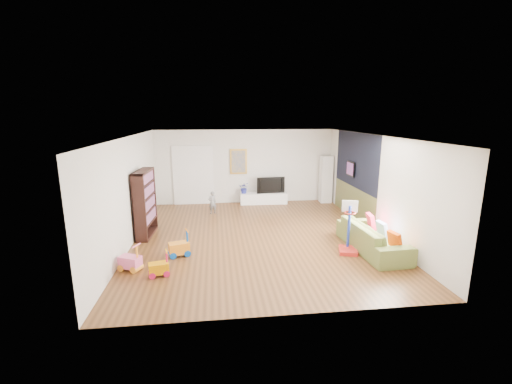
{
  "coord_description": "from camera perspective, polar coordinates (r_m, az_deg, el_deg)",
  "views": [
    {
      "loc": [
        -1.09,
        -8.71,
        3.25
      ],
      "look_at": [
        0.0,
        0.4,
        1.15
      ],
      "focal_mm": 24.0,
      "sensor_mm": 36.0,
      "label": 1
    }
  ],
  "objects": [
    {
      "name": "floor",
      "position": [
        9.36,
        0.29,
        -7.43
      ],
      "size": [
        6.5,
        7.5,
        0.0
      ],
      "primitive_type": "cube",
      "color": "brown",
      "rests_on": "ground"
    },
    {
      "name": "child",
      "position": [
        11.43,
        -7.28,
        -1.76
      ],
      "size": [
        0.33,
        0.28,
        0.76
      ],
      "primitive_type": "imported",
      "rotation": [
        0.0,
        0.0,
        3.56
      ],
      "color": "slate",
      "rests_on": "ground"
    },
    {
      "name": "tall_cabinet",
      "position": [
        13.01,
        11.57,
        2.11
      ],
      "size": [
        0.42,
        0.42,
        1.75
      ],
      "primitive_type": "cube",
      "rotation": [
        0.0,
        0.0,
        -0.04
      ],
      "color": "silver",
      "rests_on": "ground"
    },
    {
      "name": "media_console",
      "position": [
        12.67,
        1.27,
        -1.04
      ],
      "size": [
        1.73,
        0.47,
        0.4
      ],
      "primitive_type": "cube",
      "rotation": [
        0.0,
        0.0,
        -0.02
      ],
      "color": "white",
      "rests_on": "ground"
    },
    {
      "name": "olive_wainscot",
      "position": [
        11.33,
        15.84,
        -1.65
      ],
      "size": [
        0.01,
        3.2,
        1.0
      ],
      "primitive_type": "cube",
      "color": "brown",
      "rests_on": "wall_right"
    },
    {
      "name": "wall_right",
      "position": [
        9.91,
        19.29,
        1.11
      ],
      "size": [
        0.0,
        7.5,
        2.7
      ],
      "primitive_type": "cube",
      "color": "silver",
      "rests_on": "ground"
    },
    {
      "name": "wall_back",
      "position": [
        12.65,
        -1.81,
        4.24
      ],
      "size": [
        6.5,
        0.0,
        2.7
      ],
      "primitive_type": "cube",
      "color": "silver",
      "rests_on": "ground"
    },
    {
      "name": "wall_front",
      "position": [
        5.42,
        5.28,
        -7.66
      ],
      "size": [
        6.5,
        0.0,
        2.7
      ],
      "primitive_type": "cube",
      "color": "silver",
      "rests_on": "ground"
    },
    {
      "name": "ride_on_pink",
      "position": [
        7.81,
        -20.3,
        -10.16
      ],
      "size": [
        0.52,
        0.44,
        0.59
      ],
      "primitive_type": "cube",
      "rotation": [
        0.0,
        0.0,
        -0.43
      ],
      "color": "#EA5F94",
      "rests_on": "ground"
    },
    {
      "name": "ride_on_yellow",
      "position": [
        7.39,
        -15.94,
        -11.44
      ],
      "size": [
        0.44,
        0.33,
        0.53
      ],
      "primitive_type": "cube",
      "rotation": [
        0.0,
        0.0,
        0.22
      ],
      "color": "orange",
      "rests_on": "ground"
    },
    {
      "name": "vase_plant",
      "position": [
        12.52,
        -1.97,
        0.71
      ],
      "size": [
        0.42,
        0.38,
        0.41
      ],
      "primitive_type": "imported",
      "rotation": [
        0.0,
        0.0,
        -0.16
      ],
      "color": "navy",
      "rests_on": "media_console"
    },
    {
      "name": "ceiling",
      "position": [
        8.79,
        0.31,
        9.31
      ],
      "size": [
        6.5,
        7.5,
        0.0
      ],
      "primitive_type": "cube",
      "color": "white",
      "rests_on": "ground"
    },
    {
      "name": "wall_left",
      "position": [
        9.17,
        -20.28,
        0.13
      ],
      "size": [
        0.0,
        7.5,
        2.7
      ],
      "primitive_type": "cube",
      "color": "white",
      "rests_on": "ground"
    },
    {
      "name": "pillow_left",
      "position": [
        8.26,
        22.1,
        -7.38
      ],
      "size": [
        0.16,
        0.37,
        0.36
      ],
      "primitive_type": "cube",
      "rotation": [
        0.0,
        0.0,
        0.2
      ],
      "color": "#B63400",
      "rests_on": "sofa"
    },
    {
      "name": "basketball_hoop",
      "position": [
        8.42,
        15.3,
        -5.76
      ],
      "size": [
        0.56,
        0.62,
        1.25
      ],
      "primitive_type": "cube",
      "rotation": [
        0.0,
        0.0,
        -0.3
      ],
      "color": "red",
      "rests_on": "ground"
    },
    {
      "name": "doorway",
      "position": [
        12.64,
        -10.41,
        2.65
      ],
      "size": [
        1.45,
        0.06,
        2.1
      ],
      "primitive_type": "cube",
      "color": "white",
      "rests_on": "ground"
    },
    {
      "name": "tv",
      "position": [
        12.63,
        2.37,
        1.23
      ],
      "size": [
        1.05,
        0.22,
        0.6
      ],
      "primitive_type": "imported",
      "rotation": [
        0.0,
        0.0,
        0.08
      ],
      "color": "black",
      "rests_on": "media_console"
    },
    {
      "name": "pillow_right",
      "position": [
        9.41,
        18.61,
        -4.66
      ],
      "size": [
        0.16,
        0.41,
        0.4
      ],
      "primitive_type": "cube",
      "rotation": [
        0.0,
        0.0,
        -0.13
      ],
      "color": "red",
      "rests_on": "sofa"
    },
    {
      "name": "bookshelf",
      "position": [
        9.69,
        -18.0,
        -1.8
      ],
      "size": [
        0.39,
        1.25,
        1.8
      ],
      "primitive_type": "cube",
      "rotation": [
        0.0,
        0.0,
        -0.06
      ],
      "color": "black",
      "rests_on": "ground"
    },
    {
      "name": "painting_back",
      "position": [
        12.56,
        -2.94,
        5.09
      ],
      "size": [
        0.62,
        0.06,
        0.92
      ],
      "primitive_type": "cube",
      "color": "gold",
      "rests_on": "wall_back"
    },
    {
      "name": "pillow_center",
      "position": [
        8.88,
        20.31,
        -5.84
      ],
      "size": [
        0.13,
        0.38,
        0.37
      ],
      "primitive_type": "cube",
      "rotation": [
        0.0,
        0.0,
        0.08
      ],
      "color": "silver",
      "rests_on": "sofa"
    },
    {
      "name": "ride_on_orange",
      "position": [
        8.22,
        -12.73,
        -8.39
      ],
      "size": [
        0.53,
        0.41,
        0.62
      ],
      "primitive_type": "cube",
      "rotation": [
        0.0,
        0.0,
        0.29
      ],
      "color": "orange",
      "rests_on": "ground"
    },
    {
      "name": "navy_accent",
      "position": [
        11.08,
        16.27,
        5.12
      ],
      "size": [
        0.01,
        3.2,
        1.7
      ],
      "primitive_type": "cube",
      "color": "black",
      "rests_on": "wall_right"
    },
    {
      "name": "sofa",
      "position": [
        8.81,
        18.82,
        -7.18
      ],
      "size": [
        1.01,
        2.31,
        0.66
      ],
      "primitive_type": "imported",
      "rotation": [
        0.0,
        0.0,
        1.63
      ],
      "color": "olive",
      "rests_on": "ground"
    },
    {
      "name": "artwork_right",
      "position": [
        11.28,
        15.48,
        3.76
      ],
      "size": [
        0.04,
        0.56,
        0.46
      ],
      "primitive_type": "cube",
      "color": "#7F3F8C",
      "rests_on": "wall_right"
    }
  ]
}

